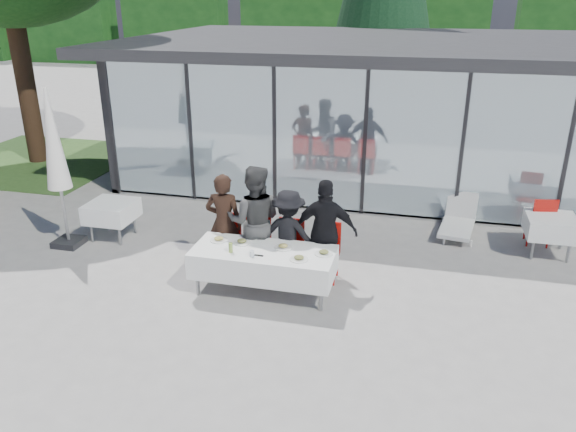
{
  "coord_description": "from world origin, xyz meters",
  "views": [
    {
      "loc": [
        2.19,
        -7.41,
        4.54
      ],
      "look_at": [
        0.07,
        1.2,
        0.98
      ],
      "focal_mm": 35.0,
      "sensor_mm": 36.0,
      "label": 1
    }
  ],
  "objects_px": {
    "diner_chair_a": "(227,238)",
    "spare_chair_b": "(541,219)",
    "diner_chair_c": "(290,244)",
    "lounger": "(459,220)",
    "diner_chair_d": "(326,248)",
    "plate_extra": "(299,258)",
    "diner_d": "(326,232)",
    "dining_table": "(264,262)",
    "diner_c": "(288,235)",
    "plate_c": "(283,247)",
    "plate_a": "(219,239)",
    "spare_table_left": "(112,211)",
    "diner_b": "(255,221)",
    "diner_a": "(224,223)",
    "plate_d": "(324,253)",
    "folded_eyeglasses": "(259,255)",
    "spare_table_right": "(550,226)",
    "diner_chair_b": "(257,241)",
    "plate_b": "(242,242)",
    "juice_bottle": "(231,248)"
  },
  "relations": [
    {
      "from": "diner_c",
      "to": "plate_c",
      "type": "xyz_separation_m",
      "value": [
        0.03,
        -0.48,
        -0.0
      ]
    },
    {
      "from": "plate_c",
      "to": "lounger",
      "type": "xyz_separation_m",
      "value": [
        2.85,
        3.15,
        -0.52
      ]
    },
    {
      "from": "diner_chair_c",
      "to": "diner_d",
      "type": "bearing_deg",
      "value": -11.37
    },
    {
      "from": "diner_chair_b",
      "to": "diner_chair_c",
      "type": "bearing_deg",
      "value": 0.0
    },
    {
      "from": "diner_a",
      "to": "plate_b",
      "type": "relative_size",
      "value": 6.08
    },
    {
      "from": "diner_c",
      "to": "plate_a",
      "type": "relative_size",
      "value": 5.4
    },
    {
      "from": "diner_c",
      "to": "diner_chair_d",
      "type": "distance_m",
      "value": 0.68
    },
    {
      "from": "diner_chair_a",
      "to": "spare_table_left",
      "type": "bearing_deg",
      "value": 166.48
    },
    {
      "from": "spare_chair_b",
      "to": "plate_b",
      "type": "bearing_deg",
      "value": -150.65
    },
    {
      "from": "juice_bottle",
      "to": "folded_eyeglasses",
      "type": "xyz_separation_m",
      "value": [
        0.46,
        -0.02,
        -0.07
      ]
    },
    {
      "from": "spare_chair_b",
      "to": "plate_d",
      "type": "bearing_deg",
      "value": -141.39
    },
    {
      "from": "diner_b",
      "to": "diner_chair_c",
      "type": "relative_size",
      "value": 1.98
    },
    {
      "from": "diner_chair_d",
      "to": "diner_c",
      "type": "bearing_deg",
      "value": -168.63
    },
    {
      "from": "plate_b",
      "to": "plate_d",
      "type": "height_order",
      "value": "same"
    },
    {
      "from": "folded_eyeglasses",
      "to": "spare_chair_b",
      "type": "bearing_deg",
      "value": 34.84
    },
    {
      "from": "diner_b",
      "to": "plate_d",
      "type": "relative_size",
      "value": 6.7
    },
    {
      "from": "dining_table",
      "to": "folded_eyeglasses",
      "type": "distance_m",
      "value": 0.31
    },
    {
      "from": "diner_a",
      "to": "plate_d",
      "type": "relative_size",
      "value": 6.08
    },
    {
      "from": "plate_a",
      "to": "spare_table_right",
      "type": "height_order",
      "value": "plate_a"
    },
    {
      "from": "diner_chair_a",
      "to": "plate_a",
      "type": "relative_size",
      "value": 3.39
    },
    {
      "from": "diner_a",
      "to": "spare_table_right",
      "type": "bearing_deg",
      "value": -163.94
    },
    {
      "from": "plate_a",
      "to": "plate_extra",
      "type": "height_order",
      "value": "same"
    },
    {
      "from": "diner_chair_b",
      "to": "plate_b",
      "type": "distance_m",
      "value": 0.63
    },
    {
      "from": "dining_table",
      "to": "diner_a",
      "type": "height_order",
      "value": "diner_a"
    },
    {
      "from": "diner_chair_d",
      "to": "plate_d",
      "type": "bearing_deg",
      "value": -83.73
    },
    {
      "from": "diner_chair_d",
      "to": "plate_extra",
      "type": "relative_size",
      "value": 3.39
    },
    {
      "from": "dining_table",
      "to": "diner_d",
      "type": "bearing_deg",
      "value": 35.36
    },
    {
      "from": "dining_table",
      "to": "diner_chair_a",
      "type": "distance_m",
      "value": 1.15
    },
    {
      "from": "dining_table",
      "to": "diner_c",
      "type": "bearing_deg",
      "value": 67.92
    },
    {
      "from": "diner_chair_b",
      "to": "diner_c",
      "type": "bearing_deg",
      "value": -12.14
    },
    {
      "from": "spare_table_right",
      "to": "plate_a",
      "type": "bearing_deg",
      "value": -156.04
    },
    {
      "from": "diner_d",
      "to": "juice_bottle",
      "type": "distance_m",
      "value": 1.58
    },
    {
      "from": "spare_chair_b",
      "to": "plate_c",
      "type": "bearing_deg",
      "value": -146.64
    },
    {
      "from": "plate_a",
      "to": "diner_b",
      "type": "bearing_deg",
      "value": 43.8
    },
    {
      "from": "plate_a",
      "to": "spare_table_left",
      "type": "bearing_deg",
      "value": 155.7
    },
    {
      "from": "spare_chair_b",
      "to": "spare_table_right",
      "type": "bearing_deg",
      "value": -74.96
    },
    {
      "from": "plate_c",
      "to": "plate_b",
      "type": "bearing_deg",
      "value": 178.06
    },
    {
      "from": "dining_table",
      "to": "diner_chair_b",
      "type": "bearing_deg",
      "value": 113.89
    },
    {
      "from": "diner_chair_c",
      "to": "diner_c",
      "type": "bearing_deg",
      "value": -90.0
    },
    {
      "from": "spare_table_left",
      "to": "plate_d",
      "type": "bearing_deg",
      "value": -16.34
    },
    {
      "from": "diner_a",
      "to": "folded_eyeglasses",
      "type": "distance_m",
      "value": 1.22
    },
    {
      "from": "diner_c",
      "to": "plate_a",
      "type": "xyz_separation_m",
      "value": [
        -1.06,
        -0.46,
        -0.0
      ]
    },
    {
      "from": "diner_a",
      "to": "plate_b",
      "type": "bearing_deg",
      "value": 131.96
    },
    {
      "from": "diner_a",
      "to": "diner_chair_c",
      "type": "height_order",
      "value": "diner_a"
    },
    {
      "from": "diner_chair_c",
      "to": "lounger",
      "type": "distance_m",
      "value": 3.85
    },
    {
      "from": "diner_b",
      "to": "diner_c",
      "type": "height_order",
      "value": "diner_b"
    },
    {
      "from": "diner_chair_c",
      "to": "diner_d",
      "type": "xyz_separation_m",
      "value": [
        0.63,
        -0.13,
        0.35
      ]
    },
    {
      "from": "diner_chair_c",
      "to": "plate_b",
      "type": "distance_m",
      "value": 0.91
    },
    {
      "from": "diner_chair_a",
      "to": "spare_chair_b",
      "type": "relative_size",
      "value": 1.0
    },
    {
      "from": "dining_table",
      "to": "lounger",
      "type": "distance_m",
      "value": 4.55
    }
  ]
}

